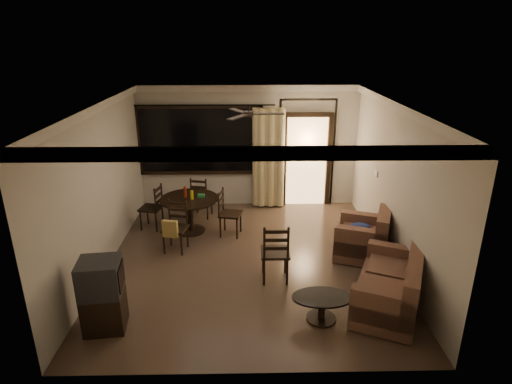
{
  "coord_description": "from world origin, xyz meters",
  "views": [
    {
      "loc": [
        -0.02,
        -6.83,
        3.85
      ],
      "look_at": [
        0.12,
        0.2,
        1.24
      ],
      "focal_mm": 30.0,
      "sensor_mm": 36.0,
      "label": 1
    }
  ],
  "objects_px": {
    "dining_table": "(190,205)",
    "armchair": "(365,238)",
    "dining_chair_west": "(152,216)",
    "tv_cabinet": "(103,295)",
    "dining_chair_south": "(175,236)",
    "sofa": "(393,287)",
    "coffee_table": "(322,304)",
    "side_chair": "(275,263)",
    "dining_chair_east": "(230,222)",
    "dining_chair_north": "(202,204)"
  },
  "relations": [
    {
      "from": "dining_table",
      "to": "armchair",
      "type": "distance_m",
      "value": 3.51
    },
    {
      "from": "dining_chair_west",
      "to": "armchair",
      "type": "distance_m",
      "value": 4.33
    },
    {
      "from": "dining_table",
      "to": "tv_cabinet",
      "type": "height_order",
      "value": "tv_cabinet"
    },
    {
      "from": "dining_chair_south",
      "to": "tv_cabinet",
      "type": "bearing_deg",
      "value": -93.74
    },
    {
      "from": "dining_chair_west",
      "to": "sofa",
      "type": "bearing_deg",
      "value": 66.99
    },
    {
      "from": "dining_table",
      "to": "tv_cabinet",
      "type": "relative_size",
      "value": 1.13
    },
    {
      "from": "dining_chair_south",
      "to": "armchair",
      "type": "xyz_separation_m",
      "value": [
        3.48,
        -0.31,
        0.07
      ]
    },
    {
      "from": "coffee_table",
      "to": "side_chair",
      "type": "height_order",
      "value": "side_chair"
    },
    {
      "from": "dining_chair_east",
      "to": "sofa",
      "type": "height_order",
      "value": "dining_chair_east"
    },
    {
      "from": "dining_table",
      "to": "sofa",
      "type": "xyz_separation_m",
      "value": [
        3.31,
        -2.7,
        -0.24
      ]
    },
    {
      "from": "coffee_table",
      "to": "side_chair",
      "type": "xyz_separation_m",
      "value": [
        -0.6,
        1.07,
        0.06
      ]
    },
    {
      "from": "dining_table",
      "to": "armchair",
      "type": "xyz_separation_m",
      "value": [
        3.31,
        -1.15,
        -0.21
      ]
    },
    {
      "from": "coffee_table",
      "to": "dining_chair_east",
      "type": "bearing_deg",
      "value": 116.73
    },
    {
      "from": "dining_chair_west",
      "to": "tv_cabinet",
      "type": "relative_size",
      "value": 0.91
    },
    {
      "from": "dining_chair_east",
      "to": "side_chair",
      "type": "relative_size",
      "value": 0.91
    },
    {
      "from": "dining_chair_west",
      "to": "tv_cabinet",
      "type": "height_order",
      "value": "tv_cabinet"
    },
    {
      "from": "dining_chair_east",
      "to": "coffee_table",
      "type": "distance_m",
      "value": 3.13
    },
    {
      "from": "dining_chair_south",
      "to": "tv_cabinet",
      "type": "xyz_separation_m",
      "value": [
        -0.62,
        -2.24,
        0.22
      ]
    },
    {
      "from": "dining_chair_east",
      "to": "sofa",
      "type": "xyz_separation_m",
      "value": [
        2.49,
        -2.53,
        0.06
      ]
    },
    {
      "from": "sofa",
      "to": "coffee_table",
      "type": "distance_m",
      "value": 1.12
    },
    {
      "from": "dining_table",
      "to": "dining_chair_south",
      "type": "xyz_separation_m",
      "value": [
        -0.18,
        -0.84,
        -0.27
      ]
    },
    {
      "from": "sofa",
      "to": "tv_cabinet",
      "type": "bearing_deg",
      "value": -150.53
    },
    {
      "from": "dining_table",
      "to": "dining_chair_west",
      "type": "bearing_deg",
      "value": 168.33
    },
    {
      "from": "armchair",
      "to": "side_chair",
      "type": "relative_size",
      "value": 1.1
    },
    {
      "from": "tv_cabinet",
      "to": "dining_chair_west",
      "type": "bearing_deg",
      "value": 83.94
    },
    {
      "from": "dining_chair_west",
      "to": "dining_chair_north",
      "type": "bearing_deg",
      "value": 133.24
    },
    {
      "from": "dining_chair_west",
      "to": "sofa",
      "type": "xyz_separation_m",
      "value": [
        4.13,
        -2.87,
        0.06
      ]
    },
    {
      "from": "dining_chair_east",
      "to": "tv_cabinet",
      "type": "bearing_deg",
      "value": 162.73
    },
    {
      "from": "armchair",
      "to": "side_chair",
      "type": "bearing_deg",
      "value": -135.79
    },
    {
      "from": "dining_table",
      "to": "dining_chair_east",
      "type": "bearing_deg",
      "value": -11.83
    },
    {
      "from": "dining_chair_north",
      "to": "dining_chair_east",
      "type": "bearing_deg",
      "value": 136.76
    },
    {
      "from": "dining_chair_east",
      "to": "dining_chair_south",
      "type": "bearing_deg",
      "value": 135.7
    },
    {
      "from": "dining_chair_west",
      "to": "armchair",
      "type": "xyz_separation_m",
      "value": [
        4.13,
        -1.32,
        0.09
      ]
    },
    {
      "from": "tv_cabinet",
      "to": "coffee_table",
      "type": "distance_m",
      "value": 3.04
    },
    {
      "from": "sofa",
      "to": "armchair",
      "type": "height_order",
      "value": "armchair"
    },
    {
      "from": "dining_table",
      "to": "armchair",
      "type": "height_order",
      "value": "dining_table"
    },
    {
      "from": "dining_chair_west",
      "to": "armchair",
      "type": "height_order",
      "value": "dining_chair_west"
    },
    {
      "from": "dining_chair_north",
      "to": "side_chair",
      "type": "bearing_deg",
      "value": 130.59
    },
    {
      "from": "coffee_table",
      "to": "side_chair",
      "type": "bearing_deg",
      "value": 119.24
    },
    {
      "from": "dining_chair_north",
      "to": "coffee_table",
      "type": "relative_size",
      "value": 1.1
    },
    {
      "from": "dining_chair_east",
      "to": "dining_table",
      "type": "bearing_deg",
      "value": 89.92
    },
    {
      "from": "dining_chair_east",
      "to": "coffee_table",
      "type": "bearing_deg",
      "value": -141.51
    },
    {
      "from": "armchair",
      "to": "dining_chair_south",
      "type": "bearing_deg",
      "value": -164.62
    },
    {
      "from": "tv_cabinet",
      "to": "sofa",
      "type": "distance_m",
      "value": 4.13
    },
    {
      "from": "dining_table",
      "to": "dining_chair_east",
      "type": "distance_m",
      "value": 0.89
    },
    {
      "from": "dining_table",
      "to": "side_chair",
      "type": "bearing_deg",
      "value": -49.36
    },
    {
      "from": "coffee_table",
      "to": "sofa",
      "type": "bearing_deg",
      "value": 13.91
    },
    {
      "from": "armchair",
      "to": "side_chair",
      "type": "xyz_separation_m",
      "value": [
        -1.68,
        -0.74,
        -0.06
      ]
    },
    {
      "from": "tv_cabinet",
      "to": "sofa",
      "type": "relative_size",
      "value": 0.57
    },
    {
      "from": "tv_cabinet",
      "to": "sofa",
      "type": "xyz_separation_m",
      "value": [
        4.11,
        0.39,
        -0.18
      ]
    }
  ]
}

